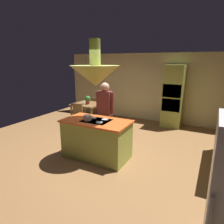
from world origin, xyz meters
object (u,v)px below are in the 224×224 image
cup_on_table (84,103)px  potted_plant_on_table (88,99)px  kitchen_island (97,139)px  oven_tower (173,96)px  cooking_pot_on_cooktop (87,118)px  person_at_island (105,110)px  chair_facing_island (76,115)px  dining_table (87,106)px  chair_by_back_wall (97,107)px

cup_on_table → potted_plant_on_table: bearing=68.0°
kitchen_island → potted_plant_on_table: (-1.64, 2.03, 0.46)m
oven_tower → cooking_pot_on_cooktop: (-1.26, -3.37, -0.07)m
kitchen_island → person_at_island: size_ratio=0.92×
kitchen_island → oven_tower: (1.10, 3.24, 0.61)m
chair_facing_island → cooking_pot_on_cooktop: 2.24m
cooking_pot_on_cooktop → chair_facing_island: bearing=134.9°
person_at_island → cup_on_table: size_ratio=19.19×
chair_facing_island → dining_table: bearing=90.0°
dining_table → cooking_pot_on_cooktop: (1.54, -2.23, 0.35)m
oven_tower → chair_facing_island: size_ratio=2.46×
dining_table → chair_facing_island: 0.70m
kitchen_island → chair_by_back_wall: (-1.70, 2.79, 0.04)m
dining_table → chair_facing_island: bearing=-90.0°
potted_plant_on_table → cooking_pot_on_cooktop: cooking_pot_on_cooktop is taller
chair_facing_island → potted_plant_on_table: size_ratio=2.90×
person_at_island → chair_facing_island: person_at_island is taller
kitchen_island → cooking_pot_on_cooktop: size_ratio=8.80×
kitchen_island → oven_tower: 3.48m
dining_table → person_at_island: (1.54, -1.40, 0.34)m
kitchen_island → dining_table: size_ratio=1.62×
person_at_island → potted_plant_on_table: (-1.47, 1.33, -0.07)m
cup_on_table → chair_facing_island: bearing=-89.7°
dining_table → cup_on_table: bearing=-90.5°
person_at_island → chair_by_back_wall: size_ratio=1.98×
chair_facing_island → cooking_pot_on_cooktop: cooking_pot_on_cooktop is taller
dining_table → cooking_pot_on_cooktop: size_ratio=5.44×
kitchen_island → dining_table: kitchen_island is taller
dining_table → cup_on_table: (-0.00, -0.23, 0.15)m
kitchen_island → oven_tower: size_ratio=0.74×
cooking_pot_on_cooktop → oven_tower: bearing=69.5°
chair_facing_island → potted_plant_on_table: (0.06, 0.62, 0.42)m
chair_facing_island → person_at_island: bearing=-24.8°
person_at_island → cup_on_table: (-1.54, 1.17, -0.19)m
oven_tower → chair_facing_island: (-2.80, -1.83, -0.57)m
oven_tower → person_at_island: oven_tower is taller
oven_tower → kitchen_island: bearing=-108.7°
person_at_island → cup_on_table: 1.94m
oven_tower → chair_by_back_wall: 2.89m
kitchen_island → person_at_island: bearing=102.9°
oven_tower → cup_on_table: (-2.80, -1.38, -0.27)m
oven_tower → dining_table: bearing=-157.8°
chair_facing_island → cup_on_table: size_ratio=9.67×
person_at_island → potted_plant_on_table: 1.99m
cooking_pot_on_cooktop → cup_on_table: bearing=127.7°
chair_by_back_wall → potted_plant_on_table: bearing=94.9°
chair_by_back_wall → cooking_pot_on_cooktop: 3.33m
dining_table → person_at_island: person_at_island is taller
oven_tower → chair_by_back_wall: size_ratio=2.46×
person_at_island → chair_by_back_wall: person_at_island is taller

